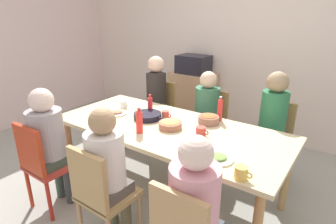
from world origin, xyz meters
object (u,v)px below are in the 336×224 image
(person_5, at_px, (156,95))
(side_cabinet, at_px, (192,100))
(person_3, at_px, (107,165))
(plate_0, at_px, (192,146))
(person_0, at_px, (272,119))
(cup_2, at_px, (124,104))
(plate_2, at_px, (117,113))
(cup_1, at_px, (241,173))
(bowl_1, at_px, (209,119))
(cup_3, at_px, (166,115))
(microwave, at_px, (193,64))
(person_4, at_px, (206,109))
(person_2, at_px, (48,138))
(plate_1, at_px, (218,158))
(bottle_1, at_px, (150,104))
(dining_table, at_px, (168,133))
(chair_4, at_px, (209,122))
(chair_3, at_px, (100,193))
(chair_5, at_px, (160,110))
(bottle_2, at_px, (220,109))
(bowl_0, at_px, (170,124))
(serving_pan, at_px, (148,116))
(person_1, at_px, (195,204))
(bottle_0, at_px, (139,121))
(chair_2, at_px, (43,162))
(cup_0, at_px, (201,131))

(person_5, xyz_separation_m, side_cabinet, (0.05, 0.90, -0.31))
(person_3, height_order, plate_0, person_3)
(side_cabinet, bearing_deg, person_0, -30.89)
(person_5, xyz_separation_m, cup_2, (0.03, -0.65, 0.04))
(plate_2, height_order, cup_1, cup_1)
(bowl_1, height_order, cup_2, bowl_1)
(cup_3, distance_m, side_cabinet, 1.69)
(person_3, distance_m, microwave, 2.64)
(person_4, relative_size, plate_0, 4.81)
(person_2, xyz_separation_m, plate_1, (1.47, 0.50, 0.04))
(bottle_1, bearing_deg, dining_table, -27.25)
(chair_4, distance_m, cup_3, 0.80)
(chair_3, bearing_deg, chair_5, 113.50)
(bottle_2, bearing_deg, chair_3, -104.47)
(bottle_1, bearing_deg, bowl_0, -27.45)
(plate_1, height_order, bottle_1, bottle_1)
(serving_pan, bearing_deg, cup_1, -22.18)
(chair_5, relative_size, plate_0, 3.71)
(person_1, height_order, plate_1, person_1)
(chair_3, height_order, plate_1, chair_3)
(person_1, bearing_deg, bottle_0, 149.69)
(chair_3, xyz_separation_m, person_3, (0.00, 0.09, 0.20))
(person_0, height_order, chair_3, person_0)
(chair_2, bearing_deg, person_5, 90.00)
(chair_2, relative_size, bowl_0, 3.99)
(chair_4, xyz_separation_m, cup_3, (-0.14, -0.74, 0.29))
(person_5, relative_size, bottle_1, 5.96)
(person_2, relative_size, cup_2, 10.71)
(plate_2, relative_size, bottle_1, 1.03)
(dining_table, relative_size, cup_0, 18.79)
(serving_pan, distance_m, cup_3, 0.19)
(chair_5, height_order, serving_pan, chair_5)
(person_0, bearing_deg, dining_table, -134.07)
(bottle_0, bearing_deg, chair_4, 83.67)
(plate_2, relative_size, bowl_0, 0.98)
(plate_2, relative_size, cup_0, 1.78)
(person_3, distance_m, bowl_1, 1.15)
(bottle_1, distance_m, bottle_2, 0.77)
(side_cabinet, bearing_deg, chair_3, -74.32)
(chair_4, bearing_deg, bottle_1, -118.92)
(person_3, height_order, person_5, person_5)
(cup_2, xyz_separation_m, bottle_0, (0.62, -0.42, 0.07))
(side_cabinet, bearing_deg, person_5, -93.05)
(chair_2, bearing_deg, bowl_0, 46.67)
(plate_1, bearing_deg, cup_0, 136.25)
(person_1, bearing_deg, cup_2, 147.93)
(cup_0, height_order, bottle_1, bottle_1)
(chair_5, height_order, cup_1, chair_5)
(chair_5, relative_size, bottle_1, 4.22)
(plate_2, distance_m, bowl_0, 0.70)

